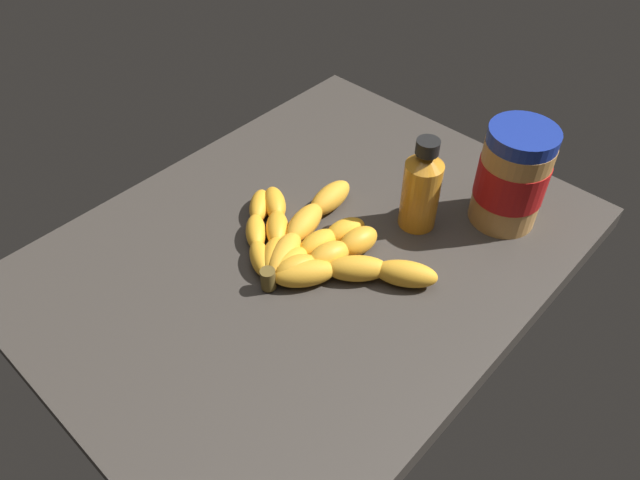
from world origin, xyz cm
name	(u,v)px	position (x,y,z in cm)	size (l,w,h in cm)	color
ground_plane	(309,255)	(0.00, 0.00, -1.84)	(75.26, 58.06, 3.69)	#38332D
banana_bunch	(311,244)	(-0.76, -1.11, 1.71)	(22.52, 31.63, 3.65)	gold
peanut_butter_jar	(512,177)	(23.50, -16.44, 7.48)	(9.70, 9.70, 15.20)	#BF8442
honey_bottle	(421,187)	(14.11, -8.04, 6.57)	(5.34, 5.34, 14.35)	orange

